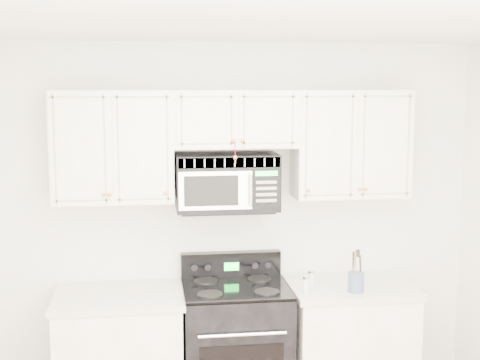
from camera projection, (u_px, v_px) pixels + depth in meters
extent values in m
cube|color=white|center=(280.00, 17.00, 2.92)|extent=(3.50, 3.50, 0.01)
cube|color=white|center=(232.00, 225.00, 4.82)|extent=(3.50, 0.01, 2.60)
cube|color=beige|center=(119.00, 297.00, 4.46)|extent=(0.86, 0.65, 0.04)
cube|color=white|center=(349.00, 350.00, 4.74)|extent=(0.82, 0.63, 0.88)
cube|color=beige|center=(350.00, 287.00, 4.68)|extent=(0.86, 0.65, 0.04)
cube|color=black|center=(236.00, 353.00, 4.64)|extent=(0.72, 0.62, 0.92)
cylinder|color=white|center=(242.00, 335.00, 4.27)|extent=(0.57, 0.02, 0.02)
cube|color=black|center=(236.00, 288.00, 4.57)|extent=(0.72, 0.62, 0.02)
cube|color=black|center=(231.00, 265.00, 4.82)|extent=(0.72, 0.08, 0.19)
cube|color=#11FF33|center=(232.00, 267.00, 4.78)|extent=(0.10, 0.00, 0.06)
cube|color=white|center=(113.00, 147.00, 4.47)|extent=(0.80, 0.33, 0.75)
cube|color=white|center=(350.00, 144.00, 4.69)|extent=(0.80, 0.33, 0.75)
cube|color=white|center=(234.00, 119.00, 4.55)|extent=(0.84, 0.33, 0.39)
sphere|color=#CB8945|center=(110.00, 195.00, 4.32)|extent=(0.03, 0.03, 0.03)
sphere|color=#CB8945|center=(165.00, 193.00, 4.37)|extent=(0.03, 0.03, 0.03)
sphere|color=#CB8945|center=(309.00, 190.00, 4.50)|extent=(0.03, 0.03, 0.03)
sphere|color=#CB8945|center=(360.00, 189.00, 4.55)|extent=(0.03, 0.03, 0.03)
sphere|color=#CB8945|center=(233.00, 141.00, 4.38)|extent=(0.03, 0.03, 0.03)
sphere|color=#CB8945|center=(243.00, 141.00, 4.39)|extent=(0.03, 0.03, 0.03)
cylinder|color=#B00A05|center=(235.00, 149.00, 4.39)|extent=(0.00, 0.00, 0.11)
sphere|color=#CB8945|center=(235.00, 158.00, 4.40)|extent=(0.03, 0.03, 0.03)
cube|color=black|center=(227.00, 182.00, 4.60)|extent=(0.70, 0.35, 0.39)
cube|color=#A7A485|center=(230.00, 163.00, 4.41)|extent=(0.68, 0.01, 0.07)
cube|color=silver|center=(216.00, 191.00, 4.41)|extent=(0.49, 0.01, 0.26)
cube|color=black|center=(211.00, 191.00, 4.40)|extent=(0.36, 0.01, 0.20)
cube|color=black|center=(266.00, 190.00, 4.46)|extent=(0.19, 0.01, 0.26)
cube|color=#11FF33|center=(267.00, 173.00, 4.44)|extent=(0.15, 0.00, 0.03)
cylinder|color=white|center=(251.00, 191.00, 4.41)|extent=(0.02, 0.02, 0.22)
cylinder|color=#3D526C|center=(356.00, 282.00, 4.50)|extent=(0.11, 0.11, 0.13)
cylinder|color=#9A673D|center=(361.00, 272.00, 4.49)|extent=(0.01, 0.01, 0.23)
cylinder|color=black|center=(353.00, 270.00, 4.51)|extent=(0.01, 0.01, 0.25)
cylinder|color=#9A673D|center=(355.00, 271.00, 4.46)|extent=(0.01, 0.01, 0.27)
cylinder|color=black|center=(361.00, 272.00, 4.49)|extent=(0.01, 0.01, 0.23)
cylinder|color=#9A673D|center=(353.00, 270.00, 4.51)|extent=(0.01, 0.01, 0.25)
cylinder|color=silver|center=(306.00, 285.00, 4.50)|extent=(0.04, 0.04, 0.09)
cylinder|color=white|center=(306.00, 278.00, 4.49)|extent=(0.05, 0.05, 0.02)
cylinder|color=silver|center=(311.00, 279.00, 4.63)|extent=(0.04, 0.04, 0.09)
cylinder|color=white|center=(311.00, 272.00, 4.62)|extent=(0.05, 0.05, 0.02)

